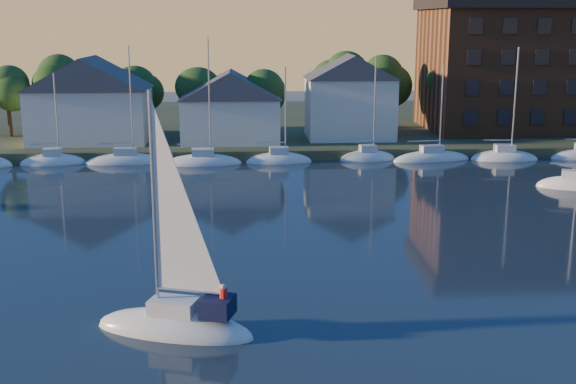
{
  "coord_description": "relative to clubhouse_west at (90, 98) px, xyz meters",
  "views": [
    {
      "loc": [
        -4.37,
        -25.7,
        14.37
      ],
      "look_at": [
        -1.51,
        22.0,
        3.13
      ],
      "focal_mm": 45.0,
      "sensor_mm": 36.0,
      "label": 1
    }
  ],
  "objects": [
    {
      "name": "condo_block",
      "position": [
        56.0,
        6.95,
        3.86
      ],
      "size": [
        31.0,
        17.0,
        17.4
      ],
      "color": "brown",
      "rests_on": "shoreline_land"
    },
    {
      "name": "clubhouse_centre",
      "position": [
        16.0,
        -1.0,
        -0.8
      ],
      "size": [
        11.55,
        8.4,
        8.08
      ],
      "color": "silver",
      "rests_on": "shoreline_land"
    },
    {
      "name": "shoreline_land",
      "position": [
        22.0,
        17.0,
        -5.93
      ],
      "size": [
        160.0,
        50.0,
        2.0
      ],
      "primitive_type": "cube",
      "color": "#303C23",
      "rests_on": "ground"
    },
    {
      "name": "tree_line",
      "position": [
        24.0,
        5.0,
        1.24
      ],
      "size": [
        93.4,
        5.4,
        8.9
      ],
      "color": "#332217",
      "rests_on": "shoreline_land"
    },
    {
      "name": "clubhouse_west",
      "position": [
        0.0,
        0.0,
        0.0
      ],
      "size": [
        13.65,
        9.45,
        9.64
      ],
      "color": "silver",
      "rests_on": "shoreline_land"
    },
    {
      "name": "drifting_sailboat_right",
      "position": [
        46.42,
        -22.88,
        -5.83
      ],
      "size": [
        6.09,
        4.19,
        9.64
      ],
      "rotation": [
        0.0,
        0.0,
        -0.43
      ],
      "color": "silver",
      "rests_on": "ground"
    },
    {
      "name": "moored_fleet",
      "position": [
        22.0,
        -9.0,
        -5.83
      ],
      "size": [
        87.5,
        2.4,
        12.05
      ],
      "color": "silver",
      "rests_on": "ground"
    },
    {
      "name": "clubhouse_east",
      "position": [
        30.0,
        1.0,
        0.07
      ],
      "size": [
        10.5,
        8.4,
        9.8
      ],
      "color": "silver",
      "rests_on": "shoreline_land"
    },
    {
      "name": "wooden_dock",
      "position": [
        22.0,
        -6.0,
        -5.93
      ],
      "size": [
        120.0,
        3.0,
        1.0
      ],
      "primitive_type": "cube",
      "color": "brown",
      "rests_on": "ground"
    },
    {
      "name": "hero_sailboat",
      "position": [
        14.26,
        -51.52,
        -5.39
      ],
      "size": [
        8.29,
        4.81,
        12.57
      ],
      "rotation": [
        0.0,
        0.0,
        2.83
      ],
      "color": "silver",
      "rests_on": "ground"
    }
  ]
}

